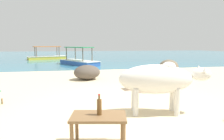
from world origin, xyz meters
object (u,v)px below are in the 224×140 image
cow (158,80)px  low_bench_table (99,121)px  bottle (99,106)px  boat_blue (79,61)px  deck_chair_near (144,78)px  boat_yellow (47,57)px

cow → low_bench_table: bearing=-130.2°
cow → bottle: bearing=-130.3°
cow → boat_blue: size_ratio=0.52×
low_bench_table → deck_chair_near: (1.83, 3.15, 0.00)m
cow → deck_chair_near: size_ratio=2.14×
low_bench_table → bottle: size_ratio=2.80×
deck_chair_near → boat_blue: boat_blue is taller
low_bench_table → cow: bearing=49.8°
bottle → deck_chair_near: 3.63m
low_bench_table → boat_blue: bearing=101.0°
deck_chair_near → boat_yellow: size_ratio=0.24×
cow → bottle: 1.75m
low_bench_table → bottle: (0.01, 0.02, 0.20)m
cow → boat_blue: (-1.38, 10.52, -0.46)m
boat_yellow → low_bench_table: bearing=-100.8°
low_bench_table → boat_blue: boat_blue is taller
deck_chair_near → boat_blue: (-1.83, 8.48, -0.13)m
low_bench_table → boat_blue: size_ratio=0.22×
low_bench_table → bottle: bearing=59.2°
low_bench_table → boat_yellow: boat_yellow is taller
deck_chair_near → boat_blue: 8.67m
cow → low_bench_table: 1.79m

